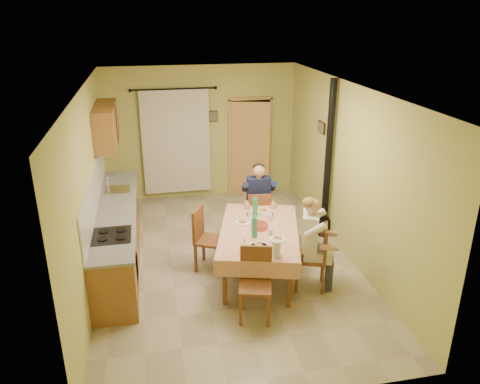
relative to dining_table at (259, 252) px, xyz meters
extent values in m
cube|color=tan|center=(-0.42, 0.49, -0.38)|extent=(4.00, 6.00, 0.01)
cube|color=#C6C566|center=(-0.42, 3.49, 1.02)|extent=(4.00, 0.04, 2.80)
cube|color=#C6C566|center=(-0.42, -2.51, 1.02)|extent=(4.00, 0.04, 2.80)
cube|color=#C6C566|center=(-2.42, 0.49, 1.02)|extent=(0.04, 6.00, 2.80)
cube|color=#C6C566|center=(1.58, 0.49, 1.02)|extent=(0.04, 6.00, 2.80)
cube|color=white|center=(-0.42, 0.49, 2.42)|extent=(4.00, 6.00, 0.04)
cube|color=brown|center=(-2.12, 0.89, 0.06)|extent=(0.60, 3.60, 0.88)
cube|color=gray|center=(-2.12, 0.89, 0.52)|extent=(0.64, 3.64, 0.04)
cube|color=white|center=(-2.41, 0.89, 0.85)|extent=(0.02, 3.60, 0.66)
cube|color=silver|center=(-2.12, 1.69, 0.54)|extent=(0.42, 0.42, 0.03)
cube|color=black|center=(-2.12, -0.11, 0.55)|extent=(0.52, 0.56, 0.02)
cube|color=black|center=(-1.83, -0.11, 0.07)|extent=(0.01, 0.55, 0.55)
cube|color=brown|center=(-2.24, 2.19, 1.57)|extent=(0.35, 1.40, 0.70)
cylinder|color=black|center=(-0.97, 3.37, 1.97)|extent=(1.70, 0.04, 0.04)
cube|color=silver|center=(-0.97, 3.39, 0.87)|extent=(1.40, 0.06, 2.20)
cube|color=black|center=(0.63, 3.48, 0.65)|extent=(0.84, 0.03, 2.06)
cube|color=tan|center=(0.18, 3.46, 0.65)|extent=(0.06, 0.06, 2.12)
cube|color=tan|center=(1.08, 3.46, 0.65)|extent=(0.06, 0.06, 2.12)
cube|color=tan|center=(0.63, 3.46, 1.71)|extent=(0.96, 0.06, 0.06)
cube|color=tan|center=(0.61, 3.36, 0.64)|extent=(0.80, 0.25, 2.04)
cube|color=tan|center=(0.00, 0.00, 0.36)|extent=(1.61, 2.16, 0.04)
cube|color=tan|center=(-0.25, -0.93, 0.25)|extent=(1.11, 0.31, 0.22)
cube|color=tan|center=(0.25, 0.93, 0.25)|extent=(1.11, 0.31, 0.22)
cube|color=tan|center=(-0.55, 0.15, 0.25)|extent=(0.51, 1.87, 0.22)
cube|color=tan|center=(0.55, -0.15, 0.25)|extent=(0.51, 1.87, 0.22)
cylinder|color=white|center=(0.21, 0.64, 0.39)|extent=(0.25, 0.25, 0.02)
ellipsoid|color=#CC7233|center=(0.21, 0.64, 0.41)|extent=(0.12, 0.12, 0.05)
cylinder|color=white|center=(-0.14, -0.55, 0.39)|extent=(0.25, 0.25, 0.02)
ellipsoid|color=#CC7233|center=(-0.14, -0.55, 0.41)|extent=(0.12, 0.12, 0.05)
cylinder|color=white|center=(0.18, -0.37, 0.39)|extent=(0.25, 0.25, 0.02)
ellipsoid|color=#CC7233|center=(0.18, -0.37, 0.41)|extent=(0.12, 0.12, 0.05)
cylinder|color=white|center=(-0.19, 0.28, 0.39)|extent=(0.25, 0.25, 0.02)
ellipsoid|color=#CC7233|center=(-0.19, 0.28, 0.41)|extent=(0.12, 0.12, 0.05)
cylinder|color=#E34E3D|center=(0.01, 0.05, 0.42)|extent=(0.26, 0.26, 0.08)
cylinder|color=white|center=(-0.14, -0.53, 0.39)|extent=(0.28, 0.28, 0.02)
cube|color=tan|center=(-0.17, -0.51, 0.41)|extent=(0.06, 0.07, 0.03)
cube|color=tan|center=(-0.14, -0.54, 0.41)|extent=(0.07, 0.05, 0.03)
cube|color=tan|center=(-0.16, -0.53, 0.41)|extent=(0.06, 0.07, 0.03)
cylinder|color=silver|center=(0.12, -0.20, 0.43)|extent=(0.07, 0.07, 0.10)
cylinder|color=silver|center=(0.24, 0.28, 0.43)|extent=(0.07, 0.07, 0.10)
cylinder|color=white|center=(0.03, -0.84, 0.50)|extent=(0.11, 0.11, 0.22)
cylinder|color=silver|center=(0.03, -0.84, 0.53)|extent=(0.02, 0.02, 0.30)
cube|color=brown|center=(0.25, 1.09, 0.10)|extent=(0.44, 0.44, 0.04)
cube|color=brown|center=(0.23, 0.91, 0.35)|extent=(0.40, 0.09, 0.45)
cube|color=brown|center=(-0.31, -1.08, 0.10)|extent=(0.51, 0.51, 0.04)
cube|color=brown|center=(-0.26, -0.89, 0.36)|extent=(0.41, 0.14, 0.48)
cube|color=brown|center=(0.65, -0.49, 0.10)|extent=(0.55, 0.55, 0.04)
cube|color=brown|center=(0.84, -0.56, 0.37)|extent=(0.18, 0.42, 0.49)
cube|color=brown|center=(-0.69, 0.33, 0.10)|extent=(0.59, 0.59, 0.04)
cube|color=brown|center=(-0.87, 0.42, 0.37)|extent=(0.23, 0.41, 0.50)
cube|color=#141938|center=(0.24, 0.99, 0.18)|extent=(0.41, 0.44, 0.16)
cube|color=#141938|center=(0.26, 1.12, 0.53)|extent=(0.42, 0.27, 0.54)
sphere|color=tan|center=(0.25, 1.11, 0.92)|extent=(0.21, 0.21, 0.21)
ellipsoid|color=black|center=(0.26, 1.15, 0.96)|extent=(0.21, 0.21, 0.16)
cube|color=white|center=(0.75, -0.53, 0.18)|extent=(0.50, 0.48, 0.16)
cube|color=white|center=(0.63, -0.48, 0.53)|extent=(0.34, 0.45, 0.54)
sphere|color=tan|center=(0.63, -0.49, 0.92)|extent=(0.21, 0.21, 0.21)
ellipsoid|color=olive|center=(0.60, -0.47, 0.96)|extent=(0.21, 0.21, 0.16)
cylinder|color=black|center=(1.48, 1.09, 1.02)|extent=(0.12, 0.12, 2.80)
cylinder|color=black|center=(1.48, 1.09, -0.23)|extent=(0.24, 0.24, 0.30)
cube|color=black|center=(-0.17, 3.46, 1.37)|extent=(0.19, 0.03, 0.23)
cube|color=brown|center=(1.55, 1.69, 1.47)|extent=(0.03, 0.31, 0.21)
camera|label=1|loc=(-1.52, -6.14, 3.47)|focal=35.00mm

